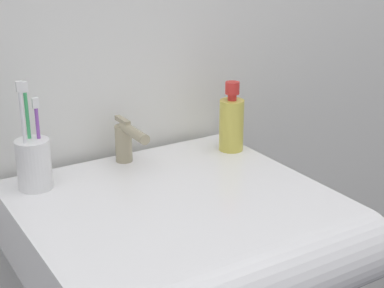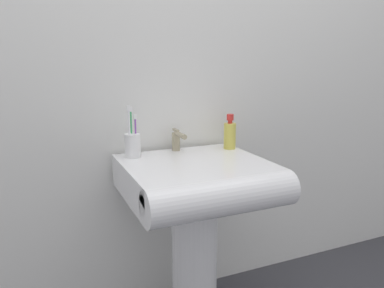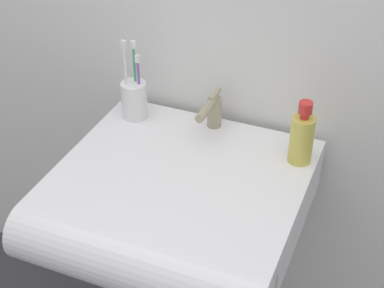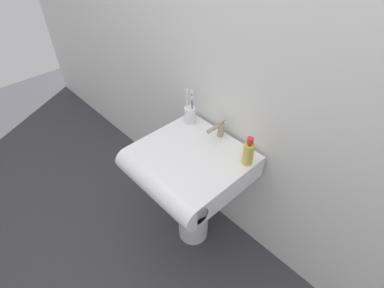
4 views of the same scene
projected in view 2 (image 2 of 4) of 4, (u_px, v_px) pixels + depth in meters
The scene contains 6 objects.
wall_back at pixel (168, 49), 1.68m from camera, with size 5.00×0.05×2.40m, color silver.
sink_pedestal at pixel (194, 260), 1.61m from camera, with size 0.20×0.20×0.62m, color white.
sink_basin at pixel (200, 181), 1.48m from camera, with size 0.57×0.56×0.13m.
faucet at pixel (176, 139), 1.67m from camera, with size 0.04×0.13×0.10m.
toothbrush_cup at pixel (133, 145), 1.58m from camera, with size 0.07×0.07×0.22m.
soap_bottle at pixel (230, 135), 1.72m from camera, with size 0.06×0.06×0.16m.
Camera 2 is at (-0.59, -1.34, 1.15)m, focal length 35.00 mm.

